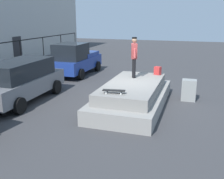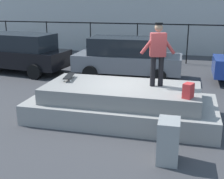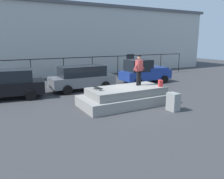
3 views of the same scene
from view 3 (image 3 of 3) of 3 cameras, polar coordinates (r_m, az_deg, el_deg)
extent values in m
plane|color=#38383A|center=(13.06, 4.40, -3.34)|extent=(60.00, 60.00, 0.00)
cube|color=gray|center=(12.66, 3.69, -2.54)|extent=(5.22, 2.45, 0.55)
cube|color=gray|center=(12.55, 3.73, -0.39)|extent=(4.28, 2.01, 0.42)
cylinder|color=black|center=(13.18, 7.08, 2.93)|extent=(0.14, 0.14, 0.83)
cylinder|color=black|center=(13.01, 6.48, 2.82)|extent=(0.14, 0.14, 0.83)
cube|color=maroon|center=(13.00, 6.86, 6.03)|extent=(0.47, 0.35, 0.63)
cylinder|color=maroon|center=(13.20, 7.56, 6.17)|extent=(0.45, 0.21, 0.55)
cylinder|color=maroon|center=(12.80, 6.15, 6.01)|extent=(0.45, 0.21, 0.55)
sphere|color=tan|center=(12.96, 6.92, 8.02)|extent=(0.22, 0.22, 0.22)
cylinder|color=black|center=(12.95, 6.93, 8.46)|extent=(0.26, 0.26, 0.05)
cube|color=black|center=(11.92, -3.76, 0.49)|extent=(0.32, 0.80, 0.02)
cylinder|color=silver|center=(12.20, -4.03, 0.38)|extent=(0.04, 0.06, 0.06)
cylinder|color=silver|center=(12.09, -4.82, 0.26)|extent=(0.04, 0.06, 0.06)
cylinder|color=silver|center=(11.79, -2.67, -0.03)|extent=(0.04, 0.06, 0.06)
cylinder|color=silver|center=(11.68, -3.47, -0.16)|extent=(0.04, 0.06, 0.06)
cube|color=red|center=(12.97, 12.16, 1.56)|extent=(0.29, 0.34, 0.37)
cube|color=black|center=(15.16, -25.25, 0.39)|extent=(4.62, 2.36, 0.75)
cube|color=black|center=(15.04, -25.51, 3.13)|extent=(3.27, 1.98, 0.72)
cylinder|color=black|center=(16.11, -20.08, 0.12)|extent=(0.66, 0.30, 0.64)
cylinder|color=black|center=(14.29, -19.84, -1.36)|extent=(0.66, 0.30, 0.64)
cube|color=slate|center=(16.39, -7.55, 2.21)|extent=(4.61, 1.88, 0.70)
cube|color=black|center=(16.28, -7.62, 4.67)|extent=(3.23, 1.64, 0.72)
cylinder|color=black|center=(16.84, -13.17, 1.07)|extent=(0.64, 0.23, 0.64)
cylinder|color=black|center=(15.13, -11.16, -0.11)|extent=(0.64, 0.23, 0.64)
cylinder|color=black|center=(17.83, -4.42, 1.98)|extent=(0.64, 0.23, 0.64)
cylinder|color=black|center=(16.22, -1.65, 0.96)|extent=(0.64, 0.23, 0.64)
cube|color=navy|center=(19.19, 8.46, 3.72)|extent=(4.29, 1.72, 0.73)
cube|color=black|center=(18.64, 6.69, 6.09)|extent=(1.93, 1.58, 0.93)
cube|color=navy|center=(19.65, 10.51, 5.27)|extent=(1.93, 1.64, 0.24)
cylinder|color=black|center=(19.21, 3.67, 2.74)|extent=(0.64, 0.22, 0.64)
cylinder|color=black|center=(17.77, 6.70, 1.89)|extent=(0.64, 0.22, 0.64)
cylinder|color=black|center=(20.74, 9.91, 3.30)|extent=(0.64, 0.22, 0.64)
cylinder|color=black|center=(19.42, 13.13, 2.54)|extent=(0.64, 0.22, 0.64)
cube|color=gray|center=(11.88, 15.23, -3.05)|extent=(0.45, 0.61, 0.92)
cylinder|color=black|center=(19.16, -19.78, 4.18)|extent=(0.06, 0.06, 2.08)
cylinder|color=black|center=(19.73, -12.11, 4.86)|extent=(0.06, 0.06, 2.08)
cylinder|color=black|center=(20.64, -4.98, 5.41)|extent=(0.06, 0.06, 2.08)
cylinder|color=black|center=(21.84, 1.47, 5.84)|extent=(0.06, 0.06, 2.08)
cylinder|color=black|center=(23.29, 7.19, 6.15)|extent=(0.06, 0.06, 2.08)
cylinder|color=black|center=(24.93, 12.20, 6.38)|extent=(0.06, 0.06, 2.08)
cylinder|color=black|center=(26.74, 16.57, 6.54)|extent=(0.06, 0.06, 2.08)
cube|color=black|center=(20.05, -8.56, 7.99)|extent=(24.00, 0.04, 0.06)
cube|color=#B2B2AD|center=(26.18, -13.69, 11.78)|extent=(35.76, 7.69, 6.81)
cube|color=#4C4C51|center=(26.40, -14.10, 19.51)|extent=(36.48, 8.07, 0.30)
cube|color=#262628|center=(25.72, 4.63, 6.71)|extent=(1.00, 0.06, 2.00)
camera|label=1|loc=(8.66, -52.72, 7.66)|focal=42.54mm
camera|label=2|loc=(8.65, 45.83, 6.86)|focal=48.66mm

